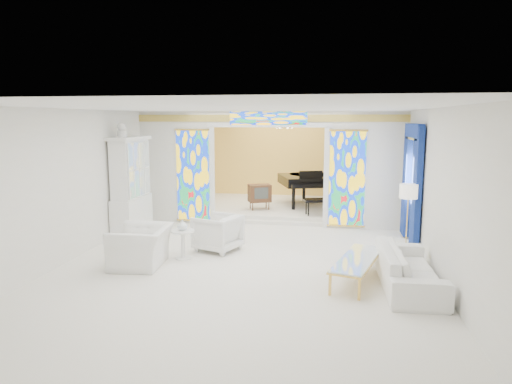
% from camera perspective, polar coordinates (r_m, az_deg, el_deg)
% --- Properties ---
extents(floor, '(12.00, 12.00, 0.00)m').
position_cam_1_polar(floor, '(10.33, 0.03, -6.62)').
color(floor, white).
rests_on(floor, ground).
extents(ceiling, '(7.00, 12.00, 0.02)m').
position_cam_1_polar(ceiling, '(9.94, 0.03, 10.26)').
color(ceiling, white).
rests_on(ceiling, wall_back).
extents(wall_back, '(7.00, 0.02, 3.00)m').
position_cam_1_polar(wall_back, '(15.95, 3.54, 4.42)').
color(wall_back, white).
rests_on(wall_back, floor).
extents(wall_front, '(7.00, 0.02, 3.00)m').
position_cam_1_polar(wall_front, '(4.34, -13.11, -8.58)').
color(wall_front, white).
rests_on(wall_front, floor).
extents(wall_left, '(0.02, 12.00, 3.00)m').
position_cam_1_polar(wall_left, '(11.14, -18.04, 1.96)').
color(wall_left, white).
rests_on(wall_left, floor).
extents(wall_right, '(0.02, 12.00, 3.00)m').
position_cam_1_polar(wall_right, '(10.07, 20.08, 1.14)').
color(wall_right, white).
rests_on(wall_right, floor).
extents(partition_wall, '(7.00, 0.22, 3.00)m').
position_cam_1_polar(partition_wall, '(11.97, 1.58, 3.61)').
color(partition_wall, white).
rests_on(partition_wall, floor).
extents(stained_glass_left, '(0.90, 0.04, 2.40)m').
position_cam_1_polar(stained_glass_left, '(12.35, -7.87, 2.05)').
color(stained_glass_left, gold).
rests_on(stained_glass_left, partition_wall).
extents(stained_glass_right, '(0.90, 0.04, 2.40)m').
position_cam_1_polar(stained_glass_right, '(11.80, 11.32, 1.63)').
color(stained_glass_right, gold).
rests_on(stained_glass_right, partition_wall).
extents(stained_glass_transom, '(2.00, 0.04, 0.34)m').
position_cam_1_polar(stained_glass_transom, '(11.81, 1.54, 9.20)').
color(stained_glass_transom, gold).
rests_on(stained_glass_transom, partition_wall).
extents(alcove_platform, '(6.80, 3.80, 0.18)m').
position_cam_1_polar(alcove_platform, '(14.26, 2.71, -1.85)').
color(alcove_platform, white).
rests_on(alcove_platform, floor).
extents(gold_curtain_back, '(6.70, 0.10, 2.90)m').
position_cam_1_polar(gold_curtain_back, '(15.83, 3.50, 4.38)').
color(gold_curtain_back, '#EAB251').
rests_on(gold_curtain_back, wall_back).
extents(chandelier, '(0.48, 0.48, 0.30)m').
position_cam_1_polar(chandelier, '(13.88, 3.56, 8.06)').
color(chandelier, gold).
rests_on(chandelier, ceiling).
extents(blue_drapes, '(0.14, 1.85, 2.65)m').
position_cam_1_polar(blue_drapes, '(10.73, 18.90, 2.08)').
color(blue_drapes, navy).
rests_on(blue_drapes, wall_right).
extents(china_cabinet, '(0.56, 1.46, 2.72)m').
position_cam_1_polar(china_cabinet, '(11.59, -15.37, 0.69)').
color(china_cabinet, white).
rests_on(china_cabinet, floor).
extents(armchair_left, '(1.11, 1.25, 0.76)m').
position_cam_1_polar(armchair_left, '(9.09, -14.14, -6.62)').
color(armchair_left, white).
rests_on(armchair_left, floor).
extents(armchair_right, '(1.10, 1.09, 0.78)m').
position_cam_1_polar(armchair_right, '(9.85, -4.82, -5.08)').
color(armchair_right, white).
rests_on(armchair_right, floor).
extents(sofa, '(0.93, 2.28, 0.66)m').
position_cam_1_polar(sofa, '(8.18, 18.54, -8.96)').
color(sofa, silver).
rests_on(sofa, floor).
extents(side_table, '(0.56, 0.56, 0.59)m').
position_cam_1_polar(side_table, '(9.35, -9.13, -5.95)').
color(side_table, white).
rests_on(side_table, floor).
extents(vase, '(0.24, 0.24, 0.21)m').
position_cam_1_polar(vase, '(9.28, -9.18, -4.09)').
color(vase, silver).
rests_on(vase, side_table).
extents(coffee_table, '(1.06, 1.92, 0.41)m').
position_cam_1_polar(coffee_table, '(8.21, 12.58, -8.30)').
color(coffee_table, white).
rests_on(coffee_table, floor).
extents(floor_lamp, '(0.38, 0.38, 1.48)m').
position_cam_1_polar(floor_lamp, '(9.84, 18.52, -0.33)').
color(floor_lamp, gold).
rests_on(floor_lamp, floor).
extents(grand_piano, '(2.03, 3.09, 1.11)m').
position_cam_1_polar(grand_piano, '(14.21, 6.69, 1.50)').
color(grand_piano, black).
rests_on(grand_piano, alcove_platform).
extents(tv_console, '(0.75, 0.64, 0.73)m').
position_cam_1_polar(tv_console, '(13.33, 0.45, -0.15)').
color(tv_console, brown).
rests_on(tv_console, alcove_platform).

